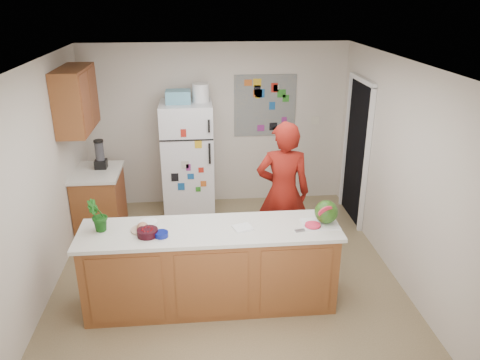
{
  "coord_description": "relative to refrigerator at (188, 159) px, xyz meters",
  "views": [
    {
      "loc": [
        -0.29,
        -4.76,
        3.17
      ],
      "look_at": [
        0.17,
        0.2,
        1.16
      ],
      "focal_mm": 35.0,
      "sensor_mm": 36.0,
      "label": 1
    }
  ],
  "objects": [
    {
      "name": "photo_collage",
      "position": [
        1.2,
        0.36,
        0.7
      ],
      "size": [
        0.95,
        0.01,
        0.95
      ],
      "primitive_type": "cube",
      "color": "slate",
      "rests_on": "wall_back"
    },
    {
      "name": "wall_back",
      "position": [
        0.45,
        0.38,
        0.4
      ],
      "size": [
        4.0,
        0.02,
        2.5
      ],
      "primitive_type": "cube",
      "color": "beige",
      "rests_on": "ground"
    },
    {
      "name": "side_counter_base",
      "position": [
        -1.24,
        -0.53,
        -0.42
      ],
      "size": [
        0.6,
        0.8,
        0.86
      ],
      "primitive_type": "cube",
      "color": "brown",
      "rests_on": "floor"
    },
    {
      "name": "wall_left",
      "position": [
        -1.56,
        -1.88,
        0.4
      ],
      "size": [
        0.02,
        4.5,
        2.5
      ],
      "primitive_type": "cube",
      "color": "beige",
      "rests_on": "ground"
    },
    {
      "name": "paper_towel",
      "position": [
        0.58,
        -2.41,
        0.08
      ],
      "size": [
        0.23,
        0.21,
        0.02
      ],
      "primitive_type": "cube",
      "rotation": [
        0.0,
        0.0,
        0.31
      ],
      "color": "silver",
      "rests_on": "peninsula_top"
    },
    {
      "name": "doorway",
      "position": [
        2.44,
        -0.43,
        0.17
      ],
      "size": [
        0.03,
        0.85,
        2.04
      ],
      "primitive_type": "cube",
      "color": "black",
      "rests_on": "ground"
    },
    {
      "name": "cutting_board",
      "position": [
        1.4,
        -2.39,
        0.08
      ],
      "size": [
        0.38,
        0.29,
        0.01
      ],
      "primitive_type": "cube",
      "rotation": [
        0.0,
        0.0,
        -0.02
      ],
      "color": "silver",
      "rests_on": "peninsula_top"
    },
    {
      "name": "cherry_bowl",
      "position": [
        -0.37,
        -2.47,
        0.11
      ],
      "size": [
        0.23,
        0.23,
        0.07
      ],
      "primitive_type": "cylinder",
      "rotation": [
        0.0,
        0.0,
        0.1
      ],
      "color": "black",
      "rests_on": "peninsula_top"
    },
    {
      "name": "potted_plant",
      "position": [
        -0.87,
        -2.33,
        0.25
      ],
      "size": [
        0.25,
        0.24,
        0.35
      ],
      "primitive_type": "imported",
      "rotation": [
        0.0,
        0.0,
        3.82
      ],
      "color": "#183E0C",
      "rests_on": "peninsula_top"
    },
    {
      "name": "side_counter_top",
      "position": [
        -1.24,
        -0.53,
        0.03
      ],
      "size": [
        0.64,
        0.84,
        0.04
      ],
      "primitive_type": "cube",
      "color": "silver",
      "rests_on": "side_counter_base"
    },
    {
      "name": "person",
      "position": [
        1.17,
        -1.49,
        0.05
      ],
      "size": [
        0.7,
        0.5,
        1.79
      ],
      "primitive_type": "imported",
      "rotation": [
        0.0,
        0.0,
        3.03
      ],
      "color": "maroon",
      "rests_on": "floor"
    },
    {
      "name": "floor",
      "position": [
        0.45,
        -1.88,
        -0.86
      ],
      "size": [
        4.0,
        4.5,
        0.02
      ],
      "primitive_type": "cube",
      "color": "brown",
      "rests_on": "ground"
    },
    {
      "name": "cobalt_bowl",
      "position": [
        -0.23,
        -2.5,
        0.1
      ],
      "size": [
        0.16,
        0.16,
        0.05
      ],
      "primitive_type": "cylinder",
      "rotation": [
        0.0,
        0.0,
        0.14
      ],
      "color": "navy",
      "rests_on": "peninsula_top"
    },
    {
      "name": "upper_cabinets",
      "position": [
        -1.37,
        -0.58,
        1.05
      ],
      "size": [
        0.35,
        1.0,
        0.8
      ],
      "primitive_type": "cube",
      "color": "brown",
      "rests_on": "wall_left"
    },
    {
      "name": "wall_right",
      "position": [
        2.46,
        -1.88,
        0.4
      ],
      "size": [
        0.02,
        4.5,
        2.5
      ],
      "primitive_type": "cube",
      "color": "beige",
      "rests_on": "ground"
    },
    {
      "name": "watermelon",
      "position": [
        1.46,
        -2.37,
        0.2
      ],
      "size": [
        0.24,
        0.24,
        0.24
      ],
      "primitive_type": "sphere",
      "color": "#1C5B0F",
      "rests_on": "cutting_board"
    },
    {
      "name": "plate",
      "position": [
        -0.43,
        -2.35,
        0.08
      ],
      "size": [
        0.28,
        0.28,
        0.02
      ],
      "primitive_type": "cylinder",
      "rotation": [
        0.0,
        0.0,
        0.16
      ],
      "color": "tan",
      "rests_on": "peninsula_top"
    },
    {
      "name": "watermelon_slice",
      "position": [
        1.31,
        -2.44,
        0.09
      ],
      "size": [
        0.16,
        0.16,
        0.02
      ],
      "primitive_type": "cylinder",
      "color": "red",
      "rests_on": "cutting_board"
    },
    {
      "name": "peninsula_top",
      "position": [
        0.25,
        -2.38,
        0.05
      ],
      "size": [
        2.68,
        0.7,
        0.04
      ],
      "primitive_type": "cube",
      "color": "silver",
      "rests_on": "peninsula_base"
    },
    {
      "name": "refrigerator",
      "position": [
        0.0,
        0.0,
        0.0
      ],
      "size": [
        0.75,
        0.7,
        1.7
      ],
      "primitive_type": "cube",
      "color": "silver",
      "rests_on": "floor"
    },
    {
      "name": "ceiling",
      "position": [
        0.45,
        -1.88,
        1.66
      ],
      "size": [
        4.0,
        4.5,
        0.02
      ],
      "primitive_type": "cube",
      "color": "white",
      "rests_on": "wall_back"
    },
    {
      "name": "fridge_top_bin",
      "position": [
        -0.1,
        0.0,
        0.94
      ],
      "size": [
        0.35,
        0.28,
        0.18
      ],
      "primitive_type": "cube",
      "color": "#5999B2",
      "rests_on": "refrigerator"
    },
    {
      "name": "white_bowl",
      "position": [
        -0.38,
        -2.27,
        0.1
      ],
      "size": [
        0.23,
        0.23,
        0.06
      ],
      "primitive_type": "cylinder",
      "rotation": [
        0.0,
        0.0,
        0.25
      ],
      "color": "white",
      "rests_on": "peninsula_top"
    },
    {
      "name": "blender_appliance",
      "position": [
        -1.19,
        -0.41,
        0.24
      ],
      "size": [
        0.12,
        0.12,
        0.38
      ],
      "primitive_type": "cylinder",
      "color": "black",
      "rests_on": "side_counter_top"
    },
    {
      "name": "peninsula_base",
      "position": [
        0.25,
        -2.38,
        -0.41
      ],
      "size": [
        2.6,
        0.62,
        0.88
      ],
      "primitive_type": "cube",
      "color": "brown",
      "rests_on": "floor"
    },
    {
      "name": "keys",
      "position": [
        1.16,
        -2.51,
        0.08
      ],
      "size": [
        0.11,
        0.06,
        0.01
      ],
      "primitive_type": "cube",
      "rotation": [
        0.0,
        0.0,
        0.2
      ],
      "color": "gray",
      "rests_on": "peninsula_top"
    }
  ]
}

